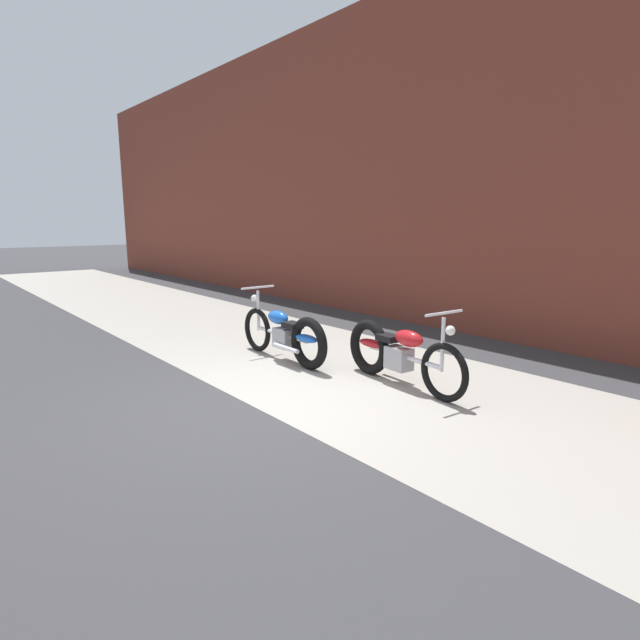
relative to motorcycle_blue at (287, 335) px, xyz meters
name	(u,v)px	position (x,y,z in m)	size (l,w,h in m)	color
ground_plane	(255,407)	(1.27, -1.37, -0.40)	(80.00, 80.00, 0.00)	#38383A
sidewalk_slab	(368,377)	(1.27, 0.38, -0.40)	(36.00, 3.50, 0.01)	#9E998E
brick_building_wall	(523,148)	(1.27, 3.83, 2.77)	(36.00, 0.50, 6.34)	brown
motorcycle_blue	(287,335)	(0.00, 0.00, 0.00)	(2.01, 0.58, 1.03)	black
motorcycle_red	(395,352)	(1.65, 0.45, 0.00)	(2.01, 0.58, 1.03)	black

